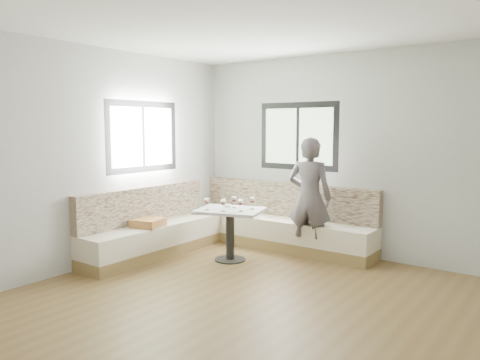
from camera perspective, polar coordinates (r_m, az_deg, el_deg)
name	(u,v)px	position (r m, az deg, el deg)	size (l,w,h in m)	color
room	(249,166)	(4.51, 1.12, 1.69)	(5.01, 5.01, 2.81)	brown
banquette	(226,228)	(6.80, -1.75, -5.88)	(2.90, 2.80, 0.95)	olive
table	(230,222)	(6.27, -1.22, -5.14)	(1.01, 0.89, 0.70)	black
person	(310,198)	(6.45, 8.47, -2.13)	(0.60, 0.40, 1.66)	#564E52
olive_ramekin	(228,206)	(6.38, -1.52, -3.16)	(0.10, 0.10, 0.04)	white
wine_glass_a	(207,201)	(6.17, -4.04, -2.56)	(0.08, 0.08, 0.17)	white
wine_glass_b	(223,202)	(6.05, -2.06, -2.72)	(0.08, 0.08, 0.17)	white
wine_glass_c	(241,202)	(6.06, 0.09, -2.71)	(0.08, 0.08, 0.17)	white
wine_glass_d	(234,199)	(6.30, -0.74, -2.34)	(0.08, 0.08, 0.17)	white
wine_glass_e	(252,200)	(6.22, 1.50, -2.47)	(0.08, 0.08, 0.17)	white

